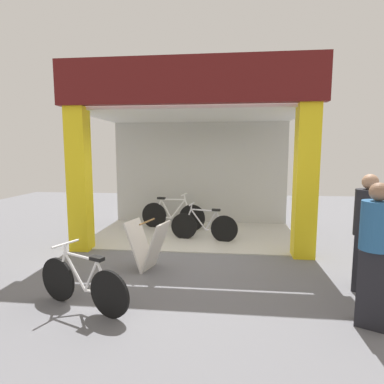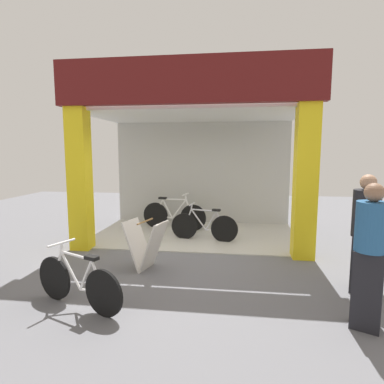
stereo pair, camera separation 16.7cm
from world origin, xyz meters
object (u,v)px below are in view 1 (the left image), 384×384
Objects in this scene: bicycle_inside_1 at (204,226)px; sandwich_board_sign at (148,245)px; bicycle_inside_0 at (173,215)px; pedestrian_2 at (374,254)px; pedestrian_1 at (367,231)px; bicycle_parked_0 at (83,284)px.

bicycle_inside_1 is 2.05m from sandwich_board_sign.
bicycle_inside_1 is at bearing 65.56° from sandwich_board_sign.
bicycle_inside_0 is 2.86m from sandwich_board_sign.
pedestrian_1 is at bearing 71.11° from pedestrian_2.
sandwich_board_sign is 0.51× the size of pedestrian_2.
bicycle_parked_0 is 0.85× the size of pedestrian_2.
pedestrian_2 is at bearing -56.96° from bicycle_inside_1.
sandwich_board_sign is 3.43m from pedestrian_1.
sandwich_board_sign is (0.05, -2.86, 0.05)m from bicycle_inside_0.
bicycle_inside_0 is at bearing 90.94° from sandwich_board_sign.
bicycle_inside_0 is at bearing 135.74° from pedestrian_1.
bicycle_inside_1 is 0.90× the size of pedestrian_1.
sandwich_board_sign is at bearing -114.44° from bicycle_inside_1.
pedestrian_1 reaches higher than bicycle_inside_1.
bicycle_inside_0 is 1.99× the size of sandwich_board_sign.
sandwich_board_sign is 3.39m from pedestrian_2.
pedestrian_1 reaches higher than bicycle_inside_0.
pedestrian_2 is at bearing -54.73° from bicycle_inside_0.
pedestrian_2 is at bearing -108.89° from pedestrian_1.
sandwich_board_sign is at bearing 70.97° from bicycle_parked_0.
bicycle_parked_0 is 0.83× the size of pedestrian_1.
bicycle_parked_0 is at bearing 179.48° from pedestrian_2.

